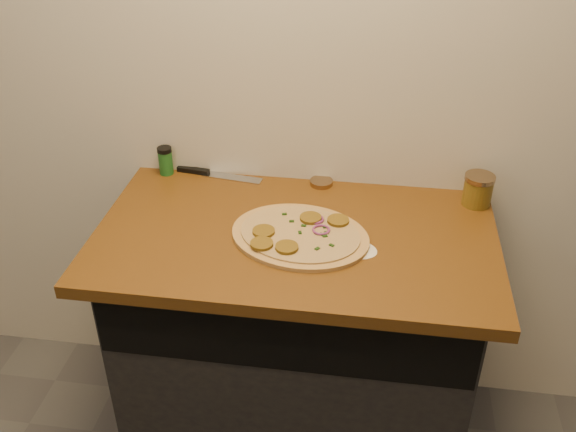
% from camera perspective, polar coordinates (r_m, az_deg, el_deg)
% --- Properties ---
extents(cabinet, '(1.10, 0.60, 0.86)m').
position_cam_1_polar(cabinet, '(2.24, 0.69, -11.08)').
color(cabinet, black).
rests_on(cabinet, ground).
extents(countertop, '(1.20, 0.70, 0.04)m').
position_cam_1_polar(countertop, '(1.93, 0.65, -1.96)').
color(countertop, brown).
rests_on(countertop, cabinet).
extents(pizza, '(0.49, 0.49, 0.03)m').
position_cam_1_polar(pizza, '(1.89, 1.05, -1.68)').
color(pizza, tan).
rests_on(pizza, countertop).
extents(chefs_knife, '(0.31, 0.07, 0.02)m').
position_cam_1_polar(chefs_knife, '(2.24, -6.82, 3.76)').
color(chefs_knife, '#B7BAC1').
rests_on(chefs_knife, countertop).
extents(mason_jar_lid, '(0.08, 0.08, 0.02)m').
position_cam_1_polar(mason_jar_lid, '(2.16, 2.98, 3.00)').
color(mason_jar_lid, '#917554').
rests_on(mason_jar_lid, countertop).
extents(salsa_jar, '(0.09, 0.09, 0.10)m').
position_cam_1_polar(salsa_jar, '(2.12, 16.53, 2.25)').
color(salsa_jar, '#9E2D0F').
rests_on(salsa_jar, countertop).
extents(spice_shaker, '(0.05, 0.05, 0.10)m').
position_cam_1_polar(spice_shaker, '(2.25, -10.84, 4.86)').
color(spice_shaker, '#1D5C22').
rests_on(spice_shaker, countertop).
extents(flour_spill, '(0.17, 0.17, 0.00)m').
position_cam_1_polar(flour_spill, '(1.86, 5.82, -2.92)').
color(flour_spill, silver).
rests_on(flour_spill, countertop).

